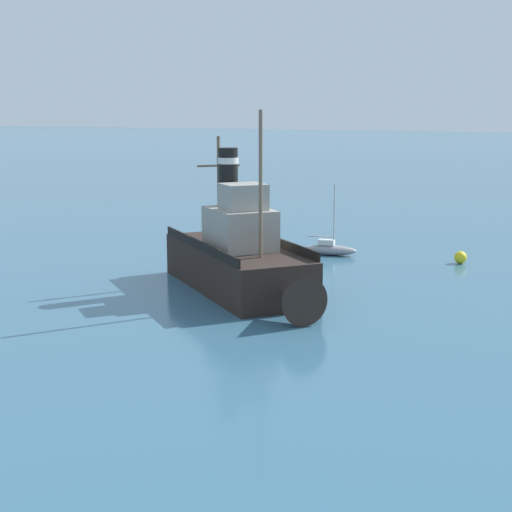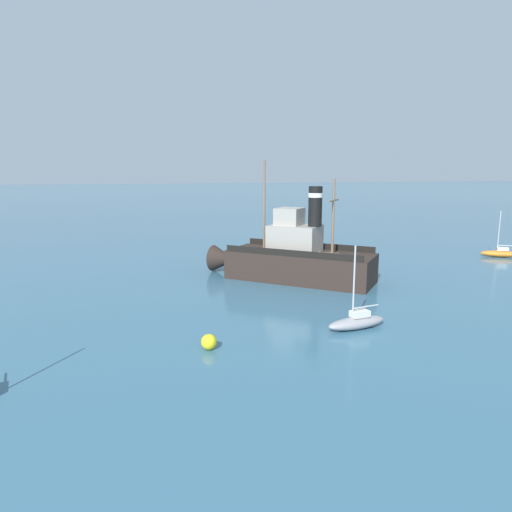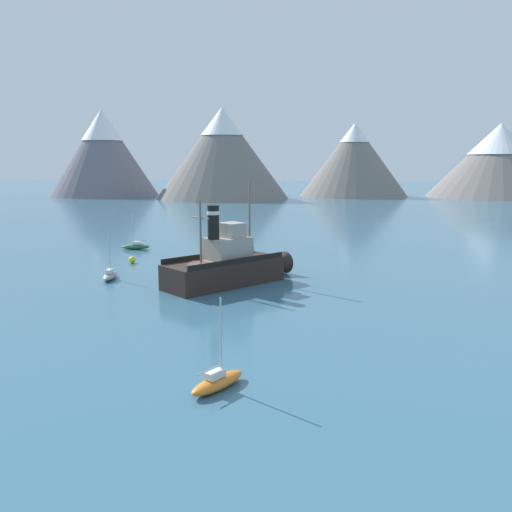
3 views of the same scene
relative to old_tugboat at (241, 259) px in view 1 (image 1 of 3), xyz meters
name	(u,v)px [view 1 (image 1 of 3)]	position (x,y,z in m)	size (l,w,h in m)	color
ground_plane	(227,280)	(-2.19, -2.00, -1.83)	(600.00, 600.00, 0.00)	#38667F
old_tugboat	(241,259)	(0.00, 0.00, 0.00)	(12.06, 13.03, 9.90)	#2D231E
sailboat_grey	(329,249)	(-12.42, 0.65, -1.40)	(1.66, 3.92, 4.90)	gray
mooring_buoy	(460,257)	(-13.21, 9.44, -1.42)	(0.81, 0.81, 0.81)	yellow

